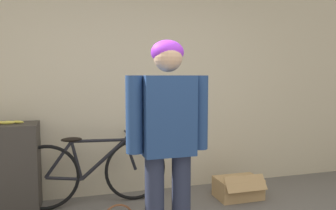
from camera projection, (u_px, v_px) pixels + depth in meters
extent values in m
cube|color=beige|center=(135.00, 86.00, 3.95)|extent=(8.00, 0.06, 2.60)
cube|color=white|center=(179.00, 160.00, 4.16)|extent=(0.08, 0.01, 0.12)
cube|color=#38332D|center=(3.00, 169.00, 3.36)|extent=(0.71, 0.43, 0.93)
cylinder|color=#23283D|center=(155.00, 207.00, 2.53)|extent=(0.15, 0.15, 0.81)
cylinder|color=#23283D|center=(181.00, 204.00, 2.60)|extent=(0.15, 0.15, 0.81)
cube|color=navy|center=(168.00, 115.00, 2.50)|extent=(0.40, 0.24, 0.61)
cylinder|color=navy|center=(134.00, 115.00, 2.43)|extent=(0.13, 0.13, 0.58)
cylinder|color=navy|center=(200.00, 112.00, 2.57)|extent=(0.13, 0.13, 0.58)
sphere|color=tan|center=(168.00, 57.00, 2.46)|extent=(0.22, 0.22, 0.22)
ellipsoid|color=purple|center=(167.00, 52.00, 2.47)|extent=(0.25, 0.23, 0.19)
torus|color=black|center=(46.00, 178.00, 3.43)|extent=(0.71, 0.06, 0.70)
torus|color=black|center=(136.00, 169.00, 3.73)|extent=(0.71, 0.06, 0.70)
cylinder|color=black|center=(64.00, 179.00, 3.49)|extent=(0.37, 0.05, 0.09)
cylinder|color=black|center=(59.00, 159.00, 3.46)|extent=(0.30, 0.04, 0.39)
cylinder|color=black|center=(77.00, 161.00, 3.52)|extent=(0.13, 0.04, 0.43)
cylinder|color=black|center=(104.00, 159.00, 3.61)|extent=(0.51, 0.06, 0.44)
cylinder|color=black|center=(99.00, 141.00, 3.57)|extent=(0.58, 0.05, 0.05)
cylinder|color=black|center=(130.00, 155.00, 3.70)|extent=(0.15, 0.04, 0.36)
cylinder|color=black|center=(127.00, 137.00, 3.67)|extent=(0.07, 0.04, 0.08)
cylinder|color=black|center=(129.00, 134.00, 3.67)|extent=(0.04, 0.46, 0.02)
ellipsoid|color=black|center=(71.00, 140.00, 3.48)|extent=(0.22, 0.09, 0.05)
ellipsoid|color=#EAD64C|center=(8.00, 123.00, 3.32)|extent=(0.15, 0.04, 0.04)
ellipsoid|color=#EAD64C|center=(18.00, 122.00, 3.36)|extent=(0.13, 0.08, 0.03)
cube|color=tan|center=(238.00, 188.00, 3.81)|extent=(0.51, 0.35, 0.24)
cube|color=tan|center=(246.00, 183.00, 3.64)|extent=(0.49, 0.12, 0.15)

